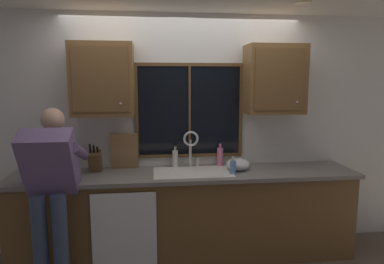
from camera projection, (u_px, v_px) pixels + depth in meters
name	position (u px, v px, depth m)	size (l,w,h in m)	color
back_wall	(183.00, 133.00, 3.76)	(5.86, 0.12, 2.55)	silver
ceiling_downlight_right	(303.00, 3.00, 3.04)	(0.14, 0.14, 0.01)	#FFEAB2
window_glass	(189.00, 111.00, 3.67)	(1.10, 0.02, 0.95)	black
window_frame_top	(190.00, 65.00, 3.58)	(1.17, 0.02, 0.04)	brown
window_frame_bottom	(190.00, 155.00, 3.73)	(1.17, 0.02, 0.04)	brown
window_frame_left	(137.00, 111.00, 3.59)	(0.04, 0.02, 0.95)	brown
window_frame_right	(241.00, 110.00, 3.72)	(0.04, 0.02, 0.95)	brown
window_mullion_center	(190.00, 111.00, 3.66)	(0.02, 0.02, 0.95)	brown
lower_cabinet_run	(186.00, 216.00, 3.55)	(3.46, 0.58, 0.88)	brown
countertop	(186.00, 174.00, 3.46)	(3.52, 0.62, 0.04)	slate
dishwasher_front	(124.00, 231.00, 3.16)	(0.60, 0.02, 0.74)	white
upper_cabinet_left	(103.00, 80.00, 3.36)	(0.61, 0.36, 0.72)	brown
upper_cabinet_right	(275.00, 80.00, 3.56)	(0.61, 0.36, 0.72)	brown
sink	(193.00, 181.00, 3.49)	(0.80, 0.46, 0.21)	white
faucet	(191.00, 145.00, 3.61)	(0.18, 0.09, 0.40)	silver
person_standing	(51.00, 181.00, 2.98)	(0.53, 0.66, 1.61)	#384260
knife_block	(95.00, 161.00, 3.47)	(0.12, 0.18, 0.32)	brown
cutting_board	(125.00, 151.00, 3.57)	(0.28, 0.02, 0.40)	#997047
mixing_bowl	(238.00, 164.00, 3.56)	(0.25, 0.25, 0.13)	silver
soap_dispenser	(233.00, 167.00, 3.40)	(0.06, 0.07, 0.18)	#668CCC
bottle_green_glass	(220.00, 156.00, 3.72)	(0.07, 0.07, 0.26)	pink
bottle_tall_clear	(175.00, 158.00, 3.66)	(0.06, 0.06, 0.24)	silver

